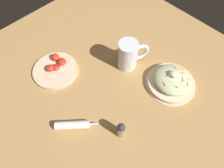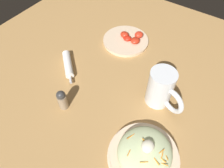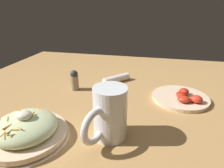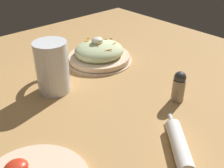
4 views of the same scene
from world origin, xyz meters
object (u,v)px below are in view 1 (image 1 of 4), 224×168
Objects in this scene: salad_plate at (172,81)px; napkin_roll at (73,125)px; beer_mug at (128,56)px; tomato_plate at (56,69)px; salt_shaker at (121,130)px.

salad_plate is 1.58× the size of napkin_roll.
salad_plate is 0.49m from napkin_roll.
salad_plate is 1.49× the size of beer_mug.
beer_mug is at bearing 15.28° from salad_plate.
tomato_plate is (0.22, 0.28, -0.06)m from beer_mug.
beer_mug reaches higher than salad_plate.
beer_mug is at bearing -81.04° from napkin_roll.
napkin_roll is 1.65× the size of salt_shaker.
salad_plate is at bearing -89.84° from salt_shaker.
salt_shaker is at bearing -142.86° from napkin_roll.
beer_mug is 1.75× the size of salt_shaker.
napkin_roll is 0.67× the size of tomato_plate.
beer_mug is 1.06× the size of napkin_roll.
beer_mug is (0.22, 0.06, 0.04)m from salad_plate.
salt_shaker reaches higher than tomato_plate.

